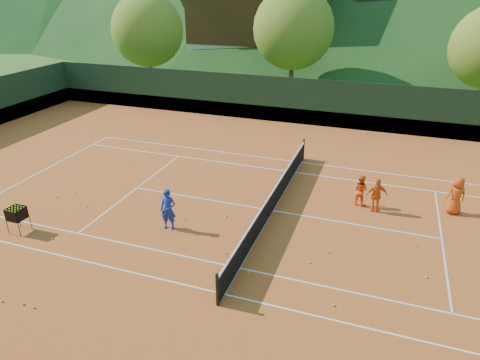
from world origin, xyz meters
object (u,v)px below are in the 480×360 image
(student_b, at_px, (377,195))
(ball_hopper, at_px, (17,214))
(chalet_left, at_px, (258,13))
(student_c, at_px, (456,196))
(coach, at_px, (168,209))
(tennis_net, at_px, (273,200))
(chalet_mid, at_px, (423,21))
(student_a, at_px, (360,190))

(student_b, bearing_deg, ball_hopper, 7.36)
(ball_hopper, xyz_separation_m, chalet_left, (-1.49, 34.71, 4.88))
(student_c, distance_m, ball_hopper, 16.93)
(coach, relative_size, tennis_net, 0.13)
(chalet_mid, bearing_deg, tennis_net, -100.01)
(student_a, height_order, ball_hopper, student_a)
(coach, height_order, student_a, coach)
(student_c, bearing_deg, chalet_mid, -107.58)
(student_a, distance_m, tennis_net, 3.69)
(coach, xyz_separation_m, student_a, (6.60, 4.37, -0.14))
(student_c, height_order, chalet_left, chalet_left)
(student_c, xyz_separation_m, chalet_mid, (-0.93, 31.77, 4.18))
(student_a, relative_size, chalet_mid, 0.11)
(coach, relative_size, student_c, 1.02)
(chalet_mid, bearing_deg, chalet_left, -165.96)
(student_b, bearing_deg, chalet_left, -82.67)
(student_a, distance_m, chalet_left, 31.62)
(coach, xyz_separation_m, student_c, (10.28, 4.87, -0.02))
(ball_hopper, height_order, chalet_left, chalet_left)
(student_a, relative_size, student_c, 0.84)
(student_a, xyz_separation_m, chalet_mid, (2.74, 32.27, 4.30))
(student_a, xyz_separation_m, tennis_net, (-3.26, -1.73, -0.17))
(student_c, height_order, tennis_net, student_c)
(tennis_net, relative_size, chalet_mid, 0.95)
(ball_hopper, bearing_deg, student_b, 25.98)
(student_b, relative_size, chalet_left, 0.11)
(student_c, relative_size, chalet_mid, 0.13)
(coach, distance_m, student_b, 8.30)
(student_a, relative_size, student_b, 0.91)
(student_c, distance_m, tennis_net, 7.29)
(student_a, height_order, chalet_left, chalet_left)
(student_b, relative_size, student_c, 0.92)
(student_a, height_order, tennis_net, student_a)
(student_c, bearing_deg, chalet_left, -77.88)
(student_b, height_order, student_c, student_c)
(student_c, distance_m, chalet_mid, 32.05)
(coach, xyz_separation_m, chalet_mid, (9.34, 36.64, 4.16))
(student_c, xyz_separation_m, ball_hopper, (-15.45, -6.94, -0.05))
(chalet_left, relative_size, chalet_mid, 1.09)
(student_a, relative_size, chalet_left, 0.10)
(coach, bearing_deg, student_b, 16.37)
(student_b, height_order, chalet_left, chalet_left)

